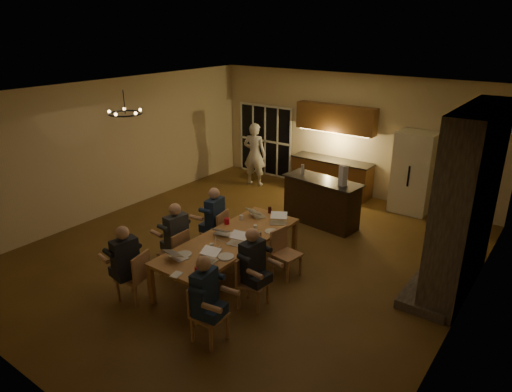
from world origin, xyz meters
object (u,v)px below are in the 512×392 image
object	(u,v)px
chair_right_mid	(253,283)
redcup_mid	(227,221)
person_left_mid	(177,238)
laptop_f	(279,218)
can_cola	(270,210)
laptop_e	(258,211)
chair_left_near	(132,276)
laptop_b	(207,255)
laptop_a	(178,251)
dining_table	(230,258)
bar_island	(321,202)
mug_back	(241,217)
laptop_d	(237,238)
mug_mid	(255,228)
can_right	(260,235)
plate_far	(271,231)
person_left_far	(215,220)
can_silver	(203,252)
chandelier	(125,114)
chair_right_near	(209,315)
plate_near	(226,257)
bar_blender	(343,176)
chair_right_far	(287,254)
chair_left_mid	(174,252)
mug_front	(212,246)
refrigerator	(413,173)
redcup_near	(197,270)
bar_bottle	(303,170)
standing_person	(255,154)
person_right_near	(205,299)
person_right_mid	(252,267)
person_left_near	(126,265)

from	to	relation	value
chair_right_mid	redcup_mid	xyz separation A→B (m)	(-1.39, 1.01, 0.37)
person_left_mid	laptop_f	size ratio (longest dim) A/B	4.31
can_cola	laptop_e	bearing A→B (deg)	-111.88
chair_left_near	laptop_b	xyz separation A→B (m)	(1.04, 0.72, 0.42)
chair_left_near	laptop_a	xyz separation A→B (m)	(0.58, 0.52, 0.42)
dining_table	bar_island	bearing A→B (deg)	86.20
person_left_mid	mug_back	bearing A→B (deg)	164.13
laptop_d	mug_mid	xyz separation A→B (m)	(-0.08, 0.66, -0.06)
laptop_e	can_cola	world-z (taller)	laptop_e
can_right	plate_far	size ratio (longest dim) A/B	0.48
person_left_far	laptop_f	world-z (taller)	person_left_far
can_silver	chandelier	bearing A→B (deg)	165.45
laptop_b	chair_right_near	bearing A→B (deg)	-55.54
plate_near	bar_blender	size ratio (longest dim) A/B	0.61
chair_right_far	redcup_mid	size ratio (longest dim) A/B	7.42
bar_island	chair_left_mid	xyz separation A→B (m)	(-1.09, -3.62, -0.10)
person_left_mid	mug_front	bearing A→B (deg)	95.80
refrigerator	redcup_near	size ratio (longest dim) A/B	16.67
bar_bottle	person_left_far	bearing A→B (deg)	-101.16
person_left_far	laptop_b	world-z (taller)	person_left_far
laptop_f	standing_person	bearing A→B (deg)	102.70
standing_person	laptop_a	xyz separation A→B (m)	(2.41, -5.39, -0.04)
chandelier	redcup_mid	distance (m)	2.86
chair_right_near	redcup_mid	world-z (taller)	chair_right_near
chair_right_far	mug_back	xyz separation A→B (m)	(-1.19, 0.18, 0.36)
mug_mid	person_right_near	bearing A→B (deg)	-71.87
mug_back	plate_near	xyz separation A→B (m)	(0.73, -1.36, -0.04)
redcup_near	bar_blender	bearing A→B (deg)	84.77
laptop_b	laptop_d	bearing A→B (deg)	80.53
person_right_near	chandelier	size ratio (longest dim) A/B	2.13
chair_left_mid	person_left_far	bearing A→B (deg)	177.13
chair_left_near	mug_mid	world-z (taller)	chair_left_near
laptop_b	can_cola	world-z (taller)	laptop_b
person_right_mid	bar_blender	world-z (taller)	bar_blender
laptop_e	mug_back	bearing A→B (deg)	93.81
chair_right_far	laptop_d	xyz separation A→B (m)	(-0.61, -0.69, 0.42)
refrigerator	chair_right_near	xyz separation A→B (m)	(-0.69, -6.64, -0.55)
person_left_near	laptop_f	bearing A→B (deg)	166.77
chair_left_near	can_silver	world-z (taller)	chair_left_near
chair_right_near	can_silver	distance (m)	1.31
person_right_near	laptop_f	distance (m)	2.77
chair_right_far	laptop_e	distance (m)	1.25
person_left_mid	laptop_e	size ratio (longest dim) A/B	4.31
person_left_near	mug_mid	size ratio (longest dim) A/B	13.80
chair_left_mid	mug_front	world-z (taller)	chair_left_mid
chair_right_far	person_right_mid	bearing A→B (deg)	-170.16
chair_left_mid	redcup_mid	xyz separation A→B (m)	(0.42, 1.03, 0.37)
person_left_mid	laptop_a	bearing A→B (deg)	54.36
person_left_near	person_left_mid	world-z (taller)	same
chair_left_mid	person_left_far	xyz separation A→B (m)	(0.03, 1.13, 0.24)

